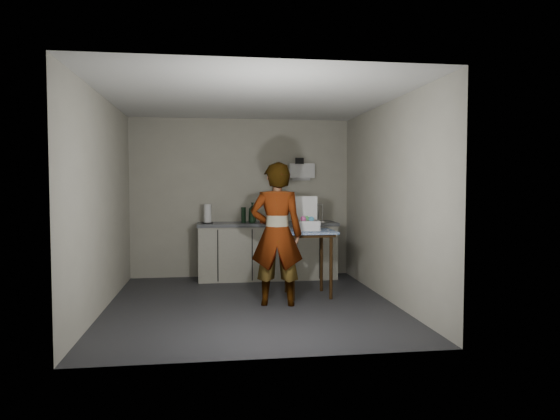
{
  "coord_description": "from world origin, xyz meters",
  "views": [
    {
      "loc": [
        -0.51,
        -6.26,
        1.53
      ],
      "look_at": [
        0.43,
        0.45,
        1.18
      ],
      "focal_mm": 32.0,
      "sensor_mm": 36.0,
      "label": 1
    }
  ],
  "objects": [
    {
      "name": "soap_bottle",
      "position": [
        0.16,
        1.7,
        1.07
      ],
      "size": [
        0.17,
        0.17,
        0.32
      ],
      "primitive_type": "imported",
      "rotation": [
        0.0,
        0.0,
        0.49
      ],
      "color": "black",
      "rests_on": "kitchen_counter"
    },
    {
      "name": "paper_towel",
      "position": [
        -0.55,
        1.65,
        1.05
      ],
      "size": [
        0.17,
        0.17,
        0.3
      ],
      "color": "black",
      "rests_on": "kitchen_counter"
    },
    {
      "name": "kitchen_counter",
      "position": [
        0.4,
        1.7,
        0.43
      ],
      "size": [
        2.24,
        0.62,
        0.91
      ],
      "color": "black",
      "rests_on": "ground"
    },
    {
      "name": "wall_left",
      "position": [
        -1.79,
        0.0,
        1.3
      ],
      "size": [
        0.02,
        4.0,
        2.6
      ],
      "primitive_type": "cube",
      "color": "#B7B2A0",
      "rests_on": "ground"
    },
    {
      "name": "bakery_box",
      "position": [
        0.8,
        0.43,
        1.0
      ],
      "size": [
        0.35,
        0.36,
        0.46
      ],
      "rotation": [
        0.0,
        0.0,
        -0.08
      ],
      "color": "white",
      "rests_on": "side_table"
    },
    {
      "name": "wall_right",
      "position": [
        1.79,
        0.0,
        1.3
      ],
      "size": [
        0.02,
        4.0,
        2.6
      ],
      "primitive_type": "cube",
      "color": "#B7B2A0",
      "rests_on": "ground"
    },
    {
      "name": "standing_man",
      "position": [
        0.32,
        -0.07,
        0.9
      ],
      "size": [
        0.71,
        0.52,
        1.8
      ],
      "primitive_type": "imported",
      "rotation": [
        0.0,
        0.0,
        2.99
      ],
      "color": "#B2A593",
      "rests_on": "ground"
    },
    {
      "name": "dark_bottle",
      "position": [
        0.02,
        1.68,
        1.04
      ],
      "size": [
        0.07,
        0.07,
        0.25
      ],
      "primitive_type": "cylinder",
      "color": "black",
      "rests_on": "kitchen_counter"
    },
    {
      "name": "dish_rack",
      "position": [
        1.09,
        1.73,
        0.98
      ],
      "size": [
        0.42,
        0.32,
        0.29
      ],
      "color": "silver",
      "rests_on": "kitchen_counter"
    },
    {
      "name": "wall_back",
      "position": [
        0.0,
        1.99,
        1.3
      ],
      "size": [
        3.6,
        0.02,
        2.6
      ],
      "primitive_type": "cube",
      "color": "#B7B2A0",
      "rests_on": "ground"
    },
    {
      "name": "wall_shelf",
      "position": [
        1.0,
        1.92,
        1.75
      ],
      "size": [
        0.42,
        0.18,
        0.37
      ],
      "color": "white",
      "rests_on": "ground"
    },
    {
      "name": "soda_can",
      "position": [
        0.31,
        1.66,
        0.97
      ],
      "size": [
        0.06,
        0.06,
        0.11
      ],
      "primitive_type": "cylinder",
      "color": "red",
      "rests_on": "kitchen_counter"
    },
    {
      "name": "side_table",
      "position": [
        0.81,
        0.39,
        0.78
      ],
      "size": [
        0.71,
        0.71,
        0.9
      ],
      "rotation": [
        0.0,
        0.0,
        0.03
      ],
      "color": "#311A0B",
      "rests_on": "ground"
    },
    {
      "name": "ground",
      "position": [
        0.0,
        0.0,
        0.0
      ],
      "size": [
        4.0,
        4.0,
        0.0
      ],
      "primitive_type": "plane",
      "color": "#26262A",
      "rests_on": "ground"
    },
    {
      "name": "ceiling",
      "position": [
        0.0,
        0.0,
        2.6
      ],
      "size": [
        3.6,
        4.0,
        0.01
      ],
      "primitive_type": "cube",
      "color": "white",
      "rests_on": "wall_back"
    }
  ]
}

